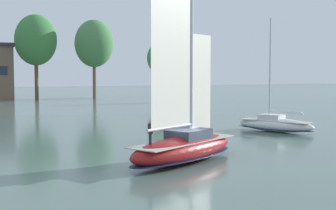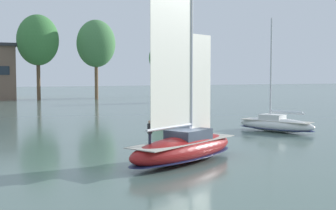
{
  "view_description": "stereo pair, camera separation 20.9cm",
  "coord_description": "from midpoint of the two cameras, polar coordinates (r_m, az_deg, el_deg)",
  "views": [
    {
      "loc": [
        -14.0,
        -30.27,
        6.39
      ],
      "look_at": [
        0.0,
        3.0,
        3.93
      ],
      "focal_mm": 50.0,
      "sensor_mm": 36.0,
      "label": 1
    },
    {
      "loc": [
        -13.81,
        -30.35,
        6.39
      ],
      "look_at": [
        0.0,
        3.0,
        3.93
      ],
      "focal_mm": 50.0,
      "sensor_mm": 36.0,
      "label": 2
    }
  ],
  "objects": [
    {
      "name": "sailboat_moored_near_marina",
      "position": [
        102.74,
        0.82,
        0.8
      ],
      "size": [
        5.89,
        7.31,
        10.22
      ],
      "color": "silver",
      "rests_on": "ground"
    },
    {
      "name": "tree_shore_center",
      "position": [
        128.78,
        -0.99,
        5.72
      ],
      "size": [
        7.29,
        7.29,
        15.01
      ],
      "color": "brown",
      "rests_on": "ground"
    },
    {
      "name": "tree_shore_right",
      "position": [
        116.51,
        -15.87,
        7.6
      ],
      "size": [
        9.88,
        9.88,
        20.34
      ],
      "color": "brown",
      "rests_on": "ground"
    },
    {
      "name": "sailboat_main",
      "position": [
        33.76,
        1.82,
        -4.94
      ],
      "size": [
        11.43,
        8.41,
        15.59
      ],
      "color": "maroon",
      "rests_on": "ground"
    },
    {
      "name": "sailboat_moored_mid_channel",
      "position": [
        52.53,
        12.78,
        -2.27
      ],
      "size": [
        6.23,
        9.22,
        12.41
      ],
      "color": "white",
      "rests_on": "ground"
    },
    {
      "name": "channel_buoy",
      "position": [
        43.65,
        2.92,
        -3.7
      ],
      "size": [
        0.87,
        0.87,
        1.62
      ],
      "color": "yellow",
      "rests_on": "ground"
    },
    {
      "name": "ground_plane",
      "position": [
        33.95,
        1.8,
        -6.96
      ],
      "size": [
        400.0,
        400.0,
        0.0
      ],
      "primitive_type": "plane",
      "color": "slate"
    },
    {
      "name": "tree_shore_left",
      "position": [
        116.29,
        -9.05,
        7.39
      ],
      "size": [
        9.43,
        9.43,
        19.41
      ],
      "color": "brown",
      "rests_on": "ground"
    }
  ]
}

